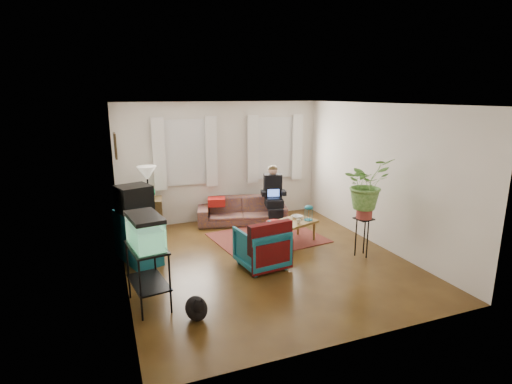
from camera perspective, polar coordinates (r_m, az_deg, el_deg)
name	(u,v)px	position (r m, az deg, el deg)	size (l,w,h in m)	color
floor	(264,260)	(6.91, 1.22, -9.65)	(4.50, 5.00, 0.01)	#4F2B14
ceiling	(265,104)	(6.34, 1.34, 12.46)	(4.50, 5.00, 0.01)	white
wall_back	(222,162)	(8.82, -4.95, 4.30)	(4.50, 0.01, 2.60)	silver
wall_front	(354,234)	(4.38, 13.89, -5.90)	(4.50, 0.01, 2.60)	silver
wall_left	(120,198)	(6.03, -18.90, -0.84)	(0.01, 5.00, 2.60)	silver
wall_right	(379,176)	(7.63, 17.11, 2.25)	(0.01, 5.00, 2.60)	silver
window_left	(185,153)	(8.58, -10.10, 5.56)	(1.08, 0.04, 1.38)	white
window_right	(274,148)	(9.19, 2.60, 6.29)	(1.08, 0.04, 1.38)	white
curtains_left	(186,153)	(8.50, -9.99, 5.49)	(1.36, 0.06, 1.50)	white
curtains_right	(276,148)	(9.11, 2.81, 6.23)	(1.36, 0.06, 1.50)	white
picture_frame	(116,146)	(6.76, -19.38, 6.25)	(0.04, 0.32, 0.40)	#3D2616
area_rug	(268,238)	(7.88, 1.66, -6.55)	(2.00, 1.60, 0.01)	maroon
sofa	(242,206)	(8.69, -2.02, -2.06)	(1.91, 0.75, 0.75)	brown
seated_person	(273,197)	(8.72, 2.48, -0.68)	(0.48, 0.59, 1.14)	black
side_table	(150,217)	(8.27, -14.93, -3.42)	(0.50, 0.50, 0.73)	#402218
table_lamp	(148,184)	(8.10, -15.22, 1.16)	(0.38, 0.38, 0.67)	white
dresser	(138,237)	(7.02, -16.51, -6.18)	(0.47, 0.93, 0.84)	navy
crt_tv	(134,199)	(6.92, -17.04, -0.92)	(0.51, 0.47, 0.45)	black
aquarium_stand	(148,276)	(5.55, -15.12, -11.56)	(0.42, 0.74, 0.83)	black
aquarium	(145,231)	(5.31, -15.55, -5.34)	(0.37, 0.68, 0.44)	#7FD899
black_cat	(196,306)	(5.22, -8.54, -15.81)	(0.27, 0.42, 0.36)	black
armchair	(262,245)	(6.52, 0.82, -7.62)	(0.72, 0.67, 0.73)	#12606D
serape_throw	(271,242)	(6.23, 2.12, -7.14)	(0.74, 0.17, 0.61)	#9E0A0A
coffee_table	(290,233)	(7.59, 4.89, -5.80)	(1.01, 0.55, 0.42)	brown
cup_a	(285,223)	(7.29, 4.18, -4.51)	(0.11, 0.11, 0.09)	white
cup_b	(298,221)	(7.43, 6.09, -4.21)	(0.09, 0.09, 0.09)	beige
bowl	(297,217)	(7.76, 5.87, -3.55)	(0.20, 0.20, 0.05)	white
snack_tray	(275,222)	(7.42, 2.67, -4.36)	(0.31, 0.31, 0.04)	#B21414
birdcage	(309,213)	(7.63, 7.52, -2.95)	(0.17, 0.17, 0.29)	#115B6B
plant_stand	(363,237)	(7.19, 14.98, -6.24)	(0.29, 0.29, 0.68)	black
potted_plant	(366,191)	(6.96, 15.39, 0.09)	(0.78, 0.68, 0.87)	#599947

